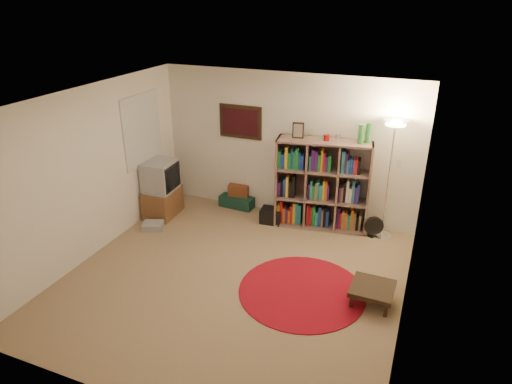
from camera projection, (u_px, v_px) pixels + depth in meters
room at (229, 195)px, 5.91m from camera, size 4.54×4.54×2.54m
bookshelf at (321, 186)px, 7.52m from camera, size 1.57×0.67×1.82m
floor_lamp at (393, 142)px, 6.79m from camera, size 0.48×0.48×1.95m
floor_fan at (374, 227)px, 7.38m from camera, size 0.31×0.21×0.35m
tv_stand at (162, 189)px, 7.99m from camera, size 0.53×0.72×1.01m
dvd_box at (153, 226)px, 7.68m from camera, size 0.40×0.37×0.11m
suitcase at (238, 200)px, 8.49m from camera, size 0.65×0.45×0.20m
wicker_basket at (239, 189)px, 8.43m from camera, size 0.41×0.32×0.21m
duffel_bag at (271, 215)px, 7.87m from camera, size 0.38×0.33×0.25m
paper_towel at (278, 210)px, 8.06m from camera, size 0.16×0.16×0.26m
red_rug at (302, 291)px, 6.09m from camera, size 1.70×1.70×0.02m
side_table at (372, 289)px, 5.81m from camera, size 0.54×0.54×0.24m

